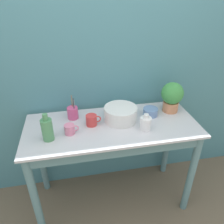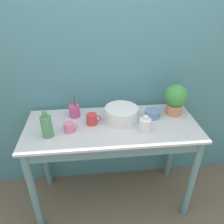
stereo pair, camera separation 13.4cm
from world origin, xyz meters
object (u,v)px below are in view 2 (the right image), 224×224
Objects in this scene: utensil_cup at (75,111)px; mug_red at (92,119)px; potted_plant at (176,98)px; bowl_wash_large at (121,114)px; bottle_tall at (47,126)px; bottle_short at (145,125)px; mug_pink at (69,127)px; bowl_small_blue at (152,114)px.

mug_red is at bearing -42.94° from utensil_cup.
potted_plant is 0.99× the size of bowl_wash_large.
bottle_short is at bearing -0.95° from bottle_tall.
mug_red is (-0.72, -0.09, -0.11)m from potted_plant.
mug_red is at bearing 160.45° from bottle_short.
bottle_short is 0.43m from mug_red.
mug_pink is (-0.89, -0.18, -0.11)m from potted_plant.
utensil_cup reaches higher than bowl_small_blue.
bowl_wash_large is at bearing -174.29° from bowl_small_blue.
bottle_tall reaches higher than utensil_cup.
bowl_wash_large is 0.28m from bowl_small_blue.
potted_plant is 2.01× the size of bottle_short.
bowl_small_blue is at bearing 12.33° from bottle_tall.
bowl_wash_large is 2.50× the size of mug_pink.
bowl_wash_large is (-0.47, -0.06, -0.09)m from potted_plant.
bottle_tall is 0.17m from mug_pink.
mug_pink is 0.89× the size of mug_red.
bowl_wash_large reaches higher than mug_pink.
potted_plant is at bearing 10.60° from bowl_small_blue.
bowl_small_blue is (0.27, 0.03, -0.03)m from bowl_wash_large.
bowl_small_blue is at bearing 60.36° from bottle_short.
bowl_wash_large is 0.25m from mug_red.
mug_pink is at bearing -168.66° from potted_plant.
mug_pink is 0.71m from bowl_small_blue.
bowl_wash_large is 0.23m from bottle_short.
mug_red is at bearing -174.00° from bowl_small_blue.
utensil_cup is at bearing 137.06° from mug_red.
bottle_tall is 0.36m from mug_red.
potted_plant reaches higher than bottle_short.
potted_plant reaches higher than mug_pink.
potted_plant is 0.87m from utensil_cup.
potted_plant reaches higher than utensil_cup.
bottle_tall reaches higher than bottle_short.
potted_plant is 0.73m from mug_red.
mug_red is 0.60× the size of utensil_cup.
mug_red is 0.52m from bowl_small_blue.
bowl_small_blue is at bearing 11.55° from mug_pink.
mug_red is (0.33, 0.13, -0.05)m from bottle_tall.
mug_red is at bearing 26.41° from mug_pink.
bowl_small_blue is 0.67m from utensil_cup.
potted_plant is 1.08m from bottle_tall.
bowl_small_blue is (0.69, 0.14, -0.01)m from mug_pink.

